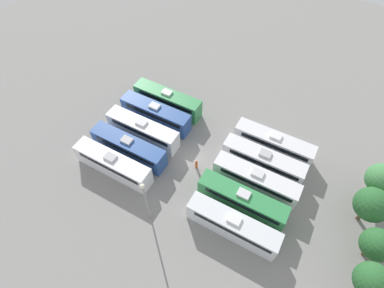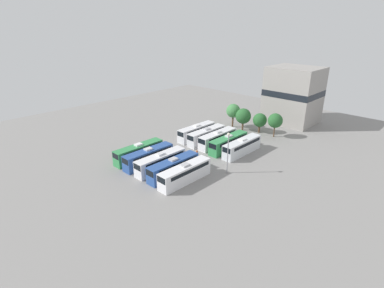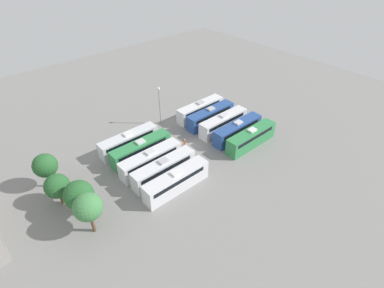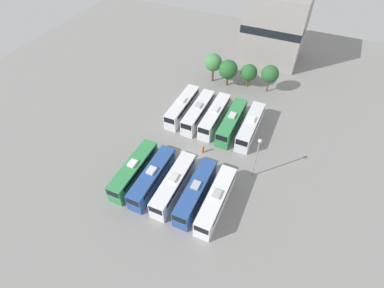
# 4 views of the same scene
# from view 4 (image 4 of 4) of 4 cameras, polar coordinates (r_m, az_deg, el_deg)

# --- Properties ---
(ground_plane) EXTENTS (120.81, 120.81, 0.00)m
(ground_plane) POSITION_cam_4_polar(r_m,az_deg,el_deg) (54.41, 0.82, -1.85)
(ground_plane) COLOR gray
(bus_0) EXTENTS (2.53, 11.76, 3.71)m
(bus_0) POSITION_cam_4_polar(r_m,az_deg,el_deg) (50.41, -10.98, -4.85)
(bus_0) COLOR #338C4C
(bus_0) RESTS_ON ground_plane
(bus_1) EXTENTS (2.53, 11.76, 3.71)m
(bus_1) POSITION_cam_4_polar(r_m,az_deg,el_deg) (48.97, -7.53, -6.24)
(bus_1) COLOR #284C93
(bus_1) RESTS_ON ground_plane
(bus_2) EXTENTS (2.53, 11.76, 3.71)m
(bus_2) POSITION_cam_4_polar(r_m,az_deg,el_deg) (47.77, -3.47, -7.60)
(bus_2) COLOR silver
(bus_2) RESTS_ON ground_plane
(bus_3) EXTENTS (2.53, 11.76, 3.71)m
(bus_3) POSITION_cam_4_polar(r_m,az_deg,el_deg) (46.83, 0.72, -9.03)
(bus_3) COLOR #284C93
(bus_3) RESTS_ON ground_plane
(bus_4) EXTENTS (2.53, 11.76, 3.71)m
(bus_4) POSITION_cam_4_polar(r_m,az_deg,el_deg) (46.07, 4.62, -10.61)
(bus_4) COLOR white
(bus_4) RESTS_ON ground_plane
(bus_5) EXTENTS (2.53, 11.76, 3.71)m
(bus_5) POSITION_cam_4_polar(r_m,az_deg,el_deg) (61.63, -1.83, 7.17)
(bus_5) COLOR silver
(bus_5) RESTS_ON ground_plane
(bus_6) EXTENTS (2.53, 11.76, 3.71)m
(bus_6) POSITION_cam_4_polar(r_m,az_deg,el_deg) (60.28, 1.22, 6.17)
(bus_6) COLOR silver
(bus_6) RESTS_ON ground_plane
(bus_7) EXTENTS (2.53, 11.76, 3.71)m
(bus_7) POSITION_cam_4_polar(r_m,az_deg,el_deg) (59.52, 4.36, 5.43)
(bus_7) COLOR silver
(bus_7) RESTS_ON ground_plane
(bus_8) EXTENTS (2.53, 11.76, 3.71)m
(bus_8) POSITION_cam_4_polar(r_m,az_deg,el_deg) (58.42, 7.56, 4.21)
(bus_8) COLOR #338C4C
(bus_8) RESTS_ON ground_plane
(bus_9) EXTENTS (2.53, 11.76, 3.71)m
(bus_9) POSITION_cam_4_polar(r_m,az_deg,el_deg) (58.12, 11.07, 3.41)
(bus_9) COLOR silver
(bus_9) RESTS_ON ground_plane
(worker_person) EXTENTS (0.36, 0.36, 1.72)m
(worker_person) POSITION_cam_4_polar(r_m,az_deg,el_deg) (54.08, 2.09, -1.02)
(worker_person) COLOR #CC4C19
(worker_person) RESTS_ON ground_plane
(light_pole) EXTENTS (0.60, 0.60, 8.59)m
(light_pole) POSITION_cam_4_polar(r_m,az_deg,el_deg) (47.87, 12.35, -1.56)
(light_pole) COLOR gray
(light_pole) RESTS_ON ground_plane
(tree_0) EXTENTS (3.96, 3.96, 6.84)m
(tree_0) POSITION_cam_4_polar(r_m,az_deg,el_deg) (70.17, 4.09, 15.22)
(tree_0) COLOR brown
(tree_0) RESTS_ON ground_plane
(tree_1) EXTENTS (4.28, 4.28, 6.24)m
(tree_1) POSITION_cam_4_polar(r_m,az_deg,el_deg) (69.38, 6.89, 13.91)
(tree_1) COLOR brown
(tree_1) RESTS_ON ground_plane
(tree_2) EXTENTS (3.77, 3.77, 5.46)m
(tree_2) POSITION_cam_4_polar(r_m,az_deg,el_deg) (69.97, 10.78, 13.20)
(tree_2) COLOR brown
(tree_2) RESTS_ON ground_plane
(tree_3) EXTENTS (3.83, 3.83, 6.41)m
(tree_3) POSITION_cam_4_polar(r_m,az_deg,el_deg) (68.68, 14.64, 12.76)
(tree_3) COLOR brown
(tree_3) RESTS_ON ground_plane
(depot_building) EXTENTS (14.11, 12.19, 16.46)m
(depot_building) POSITION_cam_4_polar(r_m,az_deg,el_deg) (80.63, 15.57, 20.74)
(depot_building) COLOR gray
(depot_building) RESTS_ON ground_plane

